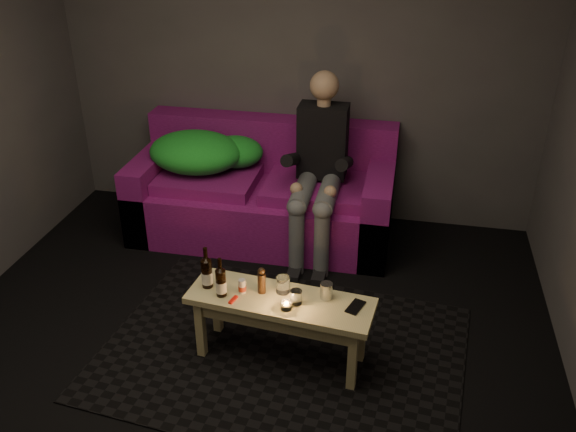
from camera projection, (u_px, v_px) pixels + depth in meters
name	position (u px, v px, depth m)	size (l,w,h in m)	color
floor	(226.00, 382.00, 3.63)	(4.50, 4.50, 0.00)	black
room	(236.00, 90.00, 3.25)	(4.50, 4.50, 4.50)	silver
rug	(282.00, 351.00, 3.86)	(2.22, 1.62, 0.01)	black
sofa	(264.00, 196.00, 5.08)	(2.10, 0.95, 0.90)	#6F0E58
green_blanket	(203.00, 152.00, 4.99)	(0.93, 0.63, 0.32)	green
person	(319.00, 164.00, 4.65)	(0.38, 0.87, 1.40)	black
coffee_table	(280.00, 309.00, 3.64)	(1.14, 0.47, 0.45)	tan
beer_bottle_a	(207.00, 272.00, 3.66)	(0.07, 0.07, 0.27)	black
beer_bottle_b	(221.00, 282.00, 3.58)	(0.06, 0.06, 0.26)	black
salt_shaker	(242.00, 286.00, 3.63)	(0.04, 0.04, 0.09)	silver
pepper_mill	(262.00, 283.00, 3.62)	(0.05, 0.05, 0.13)	black
tumbler_back	(283.00, 285.00, 3.63)	(0.08, 0.08, 0.10)	white
tealight	(286.00, 305.00, 3.50)	(0.07, 0.07, 0.05)	white
tumbler_front	(296.00, 297.00, 3.53)	(0.07, 0.07, 0.09)	white
steel_cup	(326.00, 291.00, 3.58)	(0.07, 0.07, 0.10)	#B8BABF
smartphone	(355.00, 307.00, 3.52)	(0.07, 0.15, 0.01)	black
red_lighter	(233.00, 300.00, 3.57)	(0.02, 0.08, 0.01)	red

